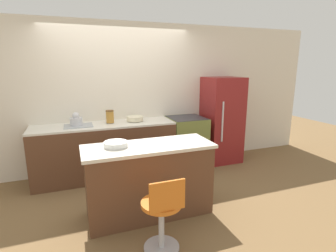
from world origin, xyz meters
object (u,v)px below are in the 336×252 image
Objects in this scene: oven_range at (186,142)px; refrigerator at (222,120)px; stool_chair at (162,216)px; mixing_bowl at (135,119)px; kettle at (76,120)px.

refrigerator is at bearing 0.68° from oven_range.
stool_chair is 2.93× the size of mixing_bowl.
kettle is at bearing 179.31° from refrigerator.
stool_chair is at bearing -120.00° from oven_range.
oven_range is 3.26× the size of mixing_bowl.
refrigerator reaches higher than kettle.
oven_range is 2.00m from kettle.
refrigerator is at bearing -1.07° from mixing_bowl.
refrigerator is 1.72m from mixing_bowl.
oven_range is at bearing -2.45° from mixing_bowl.
oven_range is 4.42× the size of kettle.
kettle is 0.74× the size of mixing_bowl.
kettle reaches higher than stool_chair.
refrigerator is 1.97× the size of stool_chair.
oven_range is 0.84m from refrigerator.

